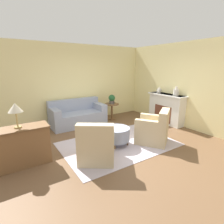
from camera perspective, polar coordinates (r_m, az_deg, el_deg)
ground_plane at (r=4.78m, az=2.12°, el=-10.41°), size 16.00×16.00×0.00m
wall_back at (r=6.69m, az=-11.05°, el=9.08°), size 9.17×0.12×2.80m
wall_right at (r=6.35m, az=23.18°, el=7.88°), size 0.12×9.37×2.80m
rug at (r=4.78m, az=2.12°, el=-10.36°), size 2.94×2.00×0.01m
couch at (r=6.30m, az=-11.15°, el=-1.17°), size 1.87×0.90×0.89m
armchair_left at (r=3.88m, az=-5.01°, el=-10.81°), size 1.07×1.08×0.92m
armchair_right at (r=4.88m, az=13.55°, el=-5.70°), size 1.07×1.08×0.92m
ottoman_table at (r=4.64m, az=1.55°, el=-7.18°), size 0.68×0.68×0.46m
side_table at (r=6.79m, az=-0.06°, el=1.10°), size 0.55×0.55×0.62m
fireplace at (r=6.63m, az=17.27°, el=1.26°), size 0.44×1.45×1.07m
dresser at (r=4.13m, az=-27.66°, el=-9.83°), size 1.15×0.48×0.83m
vase_mantel_near at (r=6.75m, az=15.15°, el=6.74°), size 0.17×0.17×0.20m
vase_mantel_far at (r=6.28m, az=20.20°, el=6.15°), size 0.19×0.19×0.31m
potted_plant_on_side_table at (r=6.71m, az=-0.06°, el=4.28°), size 0.25×0.25×0.35m
table_lamp at (r=3.89m, az=-29.05°, el=0.96°), size 0.28×0.28×0.51m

